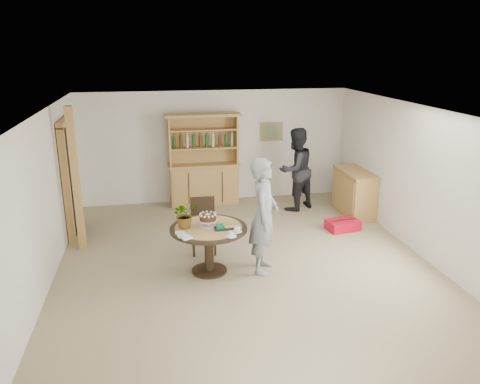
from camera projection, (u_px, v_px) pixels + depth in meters
name	position (u px, v px, depth m)	size (l,w,h in m)	color
ground	(246.00, 265.00, 7.64)	(7.00, 7.00, 0.00)	tan
room_shell	(246.00, 162.00, 7.13)	(6.04, 7.04, 2.52)	white
doorway	(70.00, 177.00, 8.67)	(0.13, 1.10, 2.18)	black
pine_post	(76.00, 180.00, 7.91)	(0.12, 0.12, 2.50)	tan
hutch	(204.00, 174.00, 10.42)	(1.62, 0.54, 2.04)	#B0854A
sideboard	(354.00, 192.00, 9.86)	(0.54, 1.26, 0.94)	#B0854A
dining_table	(209.00, 236.00, 7.25)	(1.20, 1.20, 0.76)	black
dining_chair	(203.00, 221.00, 8.05)	(0.44, 0.44, 0.95)	black
birthday_cake	(208.00, 218.00, 7.22)	(0.30, 0.30, 0.20)	white
flower_vase	(185.00, 214.00, 7.13)	(0.38, 0.33, 0.42)	#3F7233
gift_tray	(223.00, 227.00, 7.12)	(0.30, 0.20, 0.08)	black
coffee_cup_a	(237.00, 229.00, 7.00)	(0.15, 0.15, 0.09)	white
coffee_cup_b	(231.00, 235.00, 6.82)	(0.15, 0.15, 0.08)	white
napkins	(183.00, 236.00, 6.84)	(0.24, 0.33, 0.03)	white
teen_boy	(264.00, 216.00, 7.22)	(0.67, 0.44, 1.83)	gray
adult_person	(295.00, 169.00, 10.02)	(0.87, 0.68, 1.79)	black
red_suitcase	(343.00, 225.00, 9.08)	(0.65, 0.48, 0.21)	red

